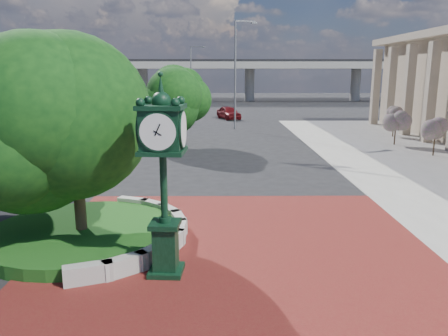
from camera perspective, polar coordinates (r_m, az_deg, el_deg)
ground at (r=14.49m, az=1.49°, el=-9.33°), size 200.00×200.00×0.00m
plaza at (r=13.56m, az=1.64°, el=-10.82°), size 12.00×12.00×0.04m
planter_wall at (r=14.55m, az=-9.33°, el=-8.26°), size 2.96×6.77×0.54m
grass_bed at (r=15.10m, az=-18.04°, el=-8.24°), size 6.10×6.10×0.40m
overpass at (r=83.45m, az=-0.29°, el=13.27°), size 90.00×12.00×7.50m
tree_planter at (r=14.28m, az=-18.99°, el=5.14°), size 5.20×5.20×6.33m
tree_street at (r=31.71m, az=-6.91°, el=8.51°), size 4.40×4.40×5.45m
post_clock at (r=11.34m, az=-7.93°, el=-0.22°), size 1.17×1.17×5.30m
parked_car at (r=50.90m, az=0.62°, el=7.25°), size 3.16×4.69×1.48m
street_lamp_near at (r=41.83m, az=1.78°, el=13.11°), size 2.14×0.99×9.98m
street_lamp_far at (r=57.23m, az=-4.12°, el=12.06°), size 1.91×0.48×8.53m
shrub_near at (r=31.29m, az=25.88°, el=4.27°), size 1.20×1.20×2.20m
shrub_mid at (r=34.90m, az=21.53°, el=5.38°), size 1.20×1.20×2.20m
shrub_far at (r=39.26m, az=21.33°, el=6.09°), size 1.20×1.20×2.20m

